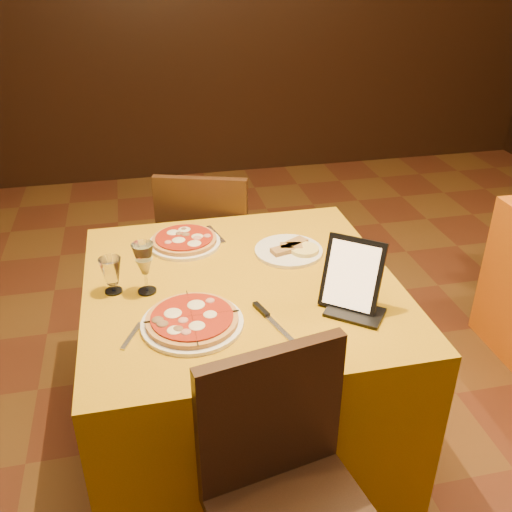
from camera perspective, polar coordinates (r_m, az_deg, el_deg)
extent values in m
cube|color=#5E2D19|center=(2.30, 7.58, -23.51)|extent=(6.00, 7.00, 0.01)
cube|color=black|center=(4.85, -6.12, 23.94)|extent=(6.00, 0.01, 2.80)
cube|color=#BE870C|center=(2.25, -1.38, -10.76)|extent=(1.10, 1.10, 0.75)
cylinder|color=white|center=(1.82, -6.38, -6.70)|extent=(0.32, 0.32, 0.01)
cylinder|color=#AD4C23|center=(1.81, -6.41, -6.29)|extent=(0.29, 0.29, 0.02)
cylinder|color=white|center=(2.29, -7.15, 1.29)|extent=(0.29, 0.29, 0.01)
cylinder|color=#AD4C23|center=(2.29, -7.17, 1.65)|extent=(0.26, 0.26, 0.02)
cylinder|color=white|center=(2.22, 3.28, 0.52)|extent=(0.26, 0.26, 0.01)
cylinder|color=olive|center=(2.21, 3.29, 0.91)|extent=(0.16, 0.16, 0.02)
cube|color=black|center=(1.87, 9.59, -1.85)|extent=(0.21, 0.20, 0.23)
cube|color=#B1B2B8|center=(1.81, 1.89, -6.82)|extent=(0.08, 0.21, 0.01)
cube|color=#AEAEB5|center=(1.80, -12.32, -7.80)|extent=(0.07, 0.13, 0.01)
cube|color=silver|center=(2.36, -4.04, 2.18)|extent=(0.06, 0.17, 0.01)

